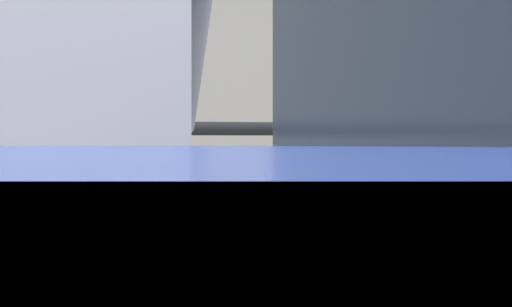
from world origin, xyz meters
TOP-DOWN VIEW (x-y plane):
  - parking_meter at (0.21, 0.50)m, footprint 0.18×0.19m
  - pedestrian_at_meter at (-0.35, 0.53)m, footprint 0.67×0.51m
  - background_railing at (-0.00, 2.95)m, footprint 24.06×0.06m

SIDE VIEW (x-z plane):
  - background_railing at x=0.00m, z-range 0.39..1.49m
  - pedestrian_at_meter at x=-0.35m, z-range 0.28..1.99m
  - parking_meter at x=0.21m, z-range 0.49..1.94m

